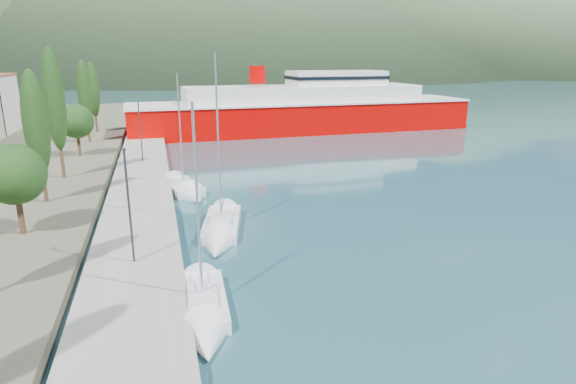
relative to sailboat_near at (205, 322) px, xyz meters
name	(u,v)px	position (x,y,z in m)	size (l,w,h in m)	color
ground	(183,101)	(5.93, 114.01, -0.29)	(1400.00, 1400.00, 0.00)	#25535C
quay	(140,198)	(-3.07, 20.01, 0.11)	(5.00, 88.00, 0.80)	gray
hills_far	(268,3)	(144.52, 612.74, 77.10)	(1480.00, 900.00, 180.00)	gray
hills_near	(288,7)	(103.97, 366.51, 48.89)	(1010.00, 520.00, 115.00)	#3B5232
tree_row	(51,122)	(-9.89, 25.18, 5.80)	(3.74, 63.04, 11.54)	#47301E
lamp_posts	(130,193)	(-3.07, 8.13, 3.80)	(0.15, 48.79, 6.06)	#2D2D33
sailboat_near	(205,322)	(0.00, 0.00, 0.00)	(2.50, 7.33, 10.40)	silver
sailboat_mid	(219,235)	(1.98, 10.23, 0.02)	(4.09, 8.98, 12.52)	silver
sailboat_far	(189,193)	(0.82, 21.00, 0.02)	(4.06, 7.82, 10.98)	silver
ferry	(305,110)	(21.26, 54.14, 2.95)	(53.88, 13.55, 10.62)	#BD0100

